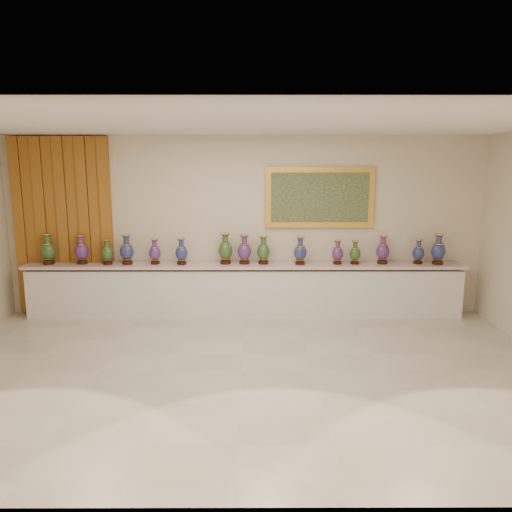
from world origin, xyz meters
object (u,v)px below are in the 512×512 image
at_px(vase_1, 82,251).
at_px(vase_2, 107,253).
at_px(counter, 245,291).
at_px(vase_0, 48,250).

height_order(vase_1, vase_2, vase_1).
distance_m(counter, vase_0, 3.32).
height_order(counter, vase_2, vase_2).
bearing_deg(counter, vase_1, 179.79).
bearing_deg(vase_0, counter, 0.19).
relative_size(vase_0, vase_1, 1.05).
relative_size(counter, vase_2, 17.40).
bearing_deg(vase_1, counter, -0.21).
bearing_deg(counter, vase_0, -179.81).
relative_size(counter, vase_0, 14.26).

